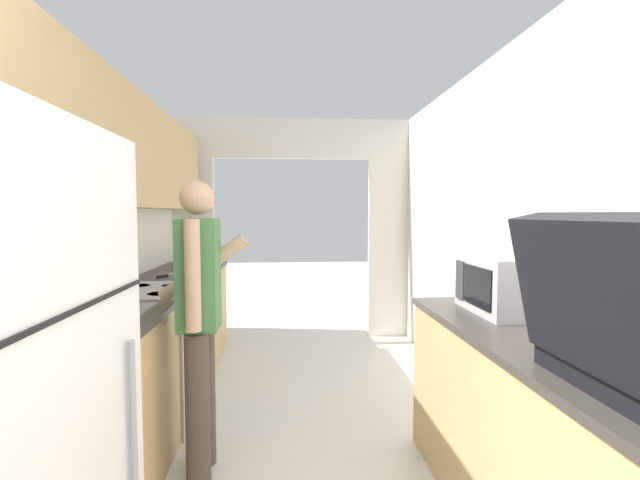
{
  "coord_description": "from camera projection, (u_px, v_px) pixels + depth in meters",
  "views": [
    {
      "loc": [
        -0.06,
        -0.44,
        1.44
      ],
      "look_at": [
        0.19,
        2.76,
        1.24
      ],
      "focal_mm": 24.0,
      "sensor_mm": 36.0,
      "label": 1
    }
  ],
  "objects": [
    {
      "name": "person",
      "position": [
        199.0,
        319.0,
        2.33
      ],
      "size": [
        0.52,
        0.37,
        1.61
      ],
      "rotation": [
        0.0,
        0.0,
        1.57
      ],
      "color": "#4C4238",
      "rests_on": "ground_plane"
    },
    {
      "name": "range_oven",
      "position": [
        150.0,
        353.0,
        2.98
      ],
      "size": [
        0.66,
        0.73,
        1.05
      ],
      "color": "#B7B7BC",
      "rests_on": "ground_plane"
    },
    {
      "name": "wall_far_with_doorway",
      "position": [
        292.0,
        212.0,
        4.86
      ],
      "size": [
        3.06,
        0.06,
        2.5
      ],
      "color": "white",
      "rests_on": "ground_plane"
    },
    {
      "name": "knife",
      "position": [
        165.0,
        275.0,
        3.57
      ],
      "size": [
        0.15,
        0.34,
        0.02
      ],
      "rotation": [
        0.0,
        0.0,
        -0.52
      ],
      "color": "#B7B7BC",
      "rests_on": "counter_left"
    },
    {
      "name": "wall_right",
      "position": [
        569.0,
        251.0,
        2.16
      ],
      "size": [
        0.06,
        6.8,
        2.5
      ],
      "color": "white",
      "rests_on": "ground_plane"
    },
    {
      "name": "wall_left",
      "position": [
        69.0,
        200.0,
        2.39
      ],
      "size": [
        0.38,
        6.8,
        2.5
      ],
      "color": "white",
      "rests_on": "ground_plane"
    },
    {
      "name": "counter_left",
      "position": [
        154.0,
        348.0,
        3.11
      ],
      "size": [
        0.62,
        3.2,
        0.91
      ],
      "color": "tan",
      "rests_on": "ground_plane"
    },
    {
      "name": "microwave",
      "position": [
        509.0,
        284.0,
        2.26
      ],
      "size": [
        0.4,
        0.5,
        0.3
      ],
      "color": "#B7B7BC",
      "rests_on": "counter_right"
    },
    {
      "name": "counter_right",
      "position": [
        554.0,
        452.0,
        1.76
      ],
      "size": [
        0.62,
        1.93,
        0.91
      ],
      "color": "tan",
      "rests_on": "ground_plane"
    }
  ]
}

